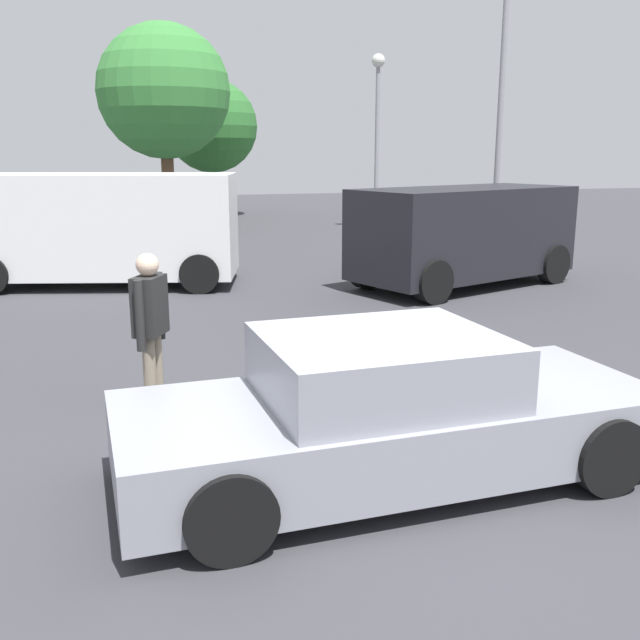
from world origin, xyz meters
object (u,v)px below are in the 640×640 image
at_px(van_white, 105,226).
at_px(light_post_mid, 503,56).
at_px(pedestrian, 150,320).
at_px(suv_dark, 464,233).
at_px(light_post_near, 377,111).
at_px(dog, 299,343).
at_px(sedan_foreground, 388,413).

relative_size(van_white, light_post_mid, 0.76).
distance_m(pedestrian, light_post_mid, 12.96).
height_order(suv_dark, light_post_mid, light_post_mid).
xyz_separation_m(suv_dark, light_post_near, (2.18, 10.46, 2.92)).
height_order(dog, van_white, van_white).
xyz_separation_m(sedan_foreground, van_white, (-2.10, 9.92, 0.63)).
distance_m(van_white, light_post_mid, 10.00).
height_order(dog, suv_dark, suv_dark).
bearing_deg(dog, light_post_near, -85.84).
bearing_deg(dog, sedan_foreground, 116.10).
distance_m(suv_dark, light_post_mid, 5.37).
bearing_deg(suv_dark, pedestrian, -158.86).
relative_size(sedan_foreground, pedestrian, 2.67).
bearing_deg(light_post_near, light_post_mid, -88.22).
relative_size(sedan_foreground, light_post_mid, 0.61).
distance_m(sedan_foreground, van_white, 10.16).
bearing_deg(light_post_near, van_white, -137.60).
bearing_deg(sedan_foreground, pedestrian, 127.75).
height_order(van_white, suv_dark, van_white).
bearing_deg(pedestrian, light_post_near, -90.63).
height_order(suv_dark, light_post_near, light_post_near).
bearing_deg(sedan_foreground, van_white, 100.11).
height_order(dog, pedestrian, pedestrian).
height_order(van_white, pedestrian, van_white).
xyz_separation_m(dog, light_post_mid, (7.02, 7.29, 4.57)).
relative_size(sedan_foreground, light_post_near, 0.77).
distance_m(sedan_foreground, suv_dark, 9.08).
distance_m(van_white, pedestrian, 7.83).
bearing_deg(light_post_near, suv_dark, -101.77).
relative_size(sedan_foreground, suv_dark, 0.89).
xyz_separation_m(pedestrian, light_post_near, (8.68, 16.07, 2.99)).
height_order(dog, light_post_mid, light_post_mid).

